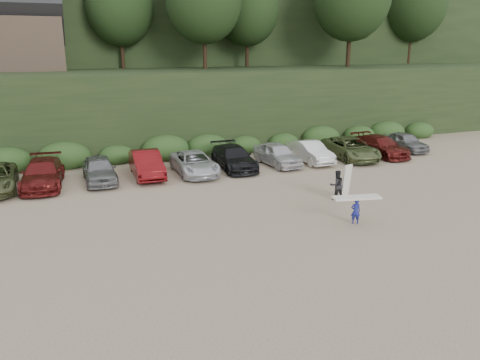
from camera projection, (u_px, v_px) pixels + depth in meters
name	position (u px, v px, depth m)	size (l,w,h in m)	color
ground	(277.00, 222.00, 21.67)	(120.00, 120.00, 0.00)	tan
hillside_backdrop	(133.00, 14.00, 50.68)	(90.00, 41.50, 28.00)	black
parked_cars	(191.00, 162.00, 29.89)	(36.45, 6.04, 1.60)	#B9B8BE
child_surfer	(356.00, 205.00, 21.24)	(2.26, 1.06, 1.31)	navy
adult_surfer	(338.00, 185.00, 24.66)	(1.26, 0.67, 1.88)	black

